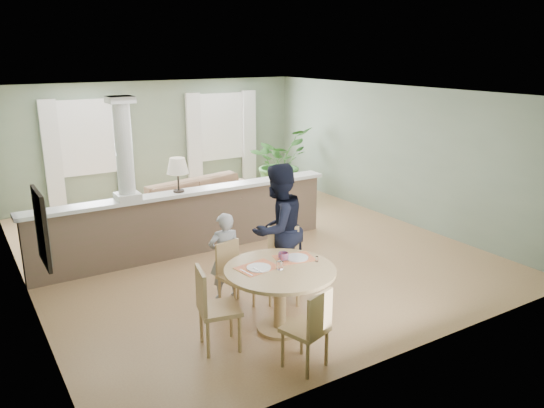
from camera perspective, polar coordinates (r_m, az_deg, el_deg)
ground at (r=9.45m, az=-3.28°, el=-4.61°), size 8.00×8.00×0.00m
room_shell at (r=9.50m, az=-5.44°, el=6.80°), size 7.02×8.02×2.71m
pony_wall at (r=8.99m, az=-9.49°, el=-1.13°), size 5.32×0.38×2.70m
sofa at (r=10.86m, az=-7.25°, el=0.33°), size 2.94×1.62×0.81m
houseplant at (r=12.61m, az=0.78°, el=4.55°), size 1.85×1.76×1.61m
dining_table at (r=6.51m, az=0.86°, el=-8.28°), size 1.36×1.36×0.93m
chair_far_boy at (r=7.20m, az=-4.22°, el=-7.25°), size 0.48×0.48×0.89m
chair_far_man at (r=7.36m, az=1.25°, el=-6.10°), size 0.63×0.63×1.01m
chair_near at (r=5.83m, az=4.17°, el=-12.97°), size 0.53×0.53×0.93m
chair_side at (r=6.20m, az=-6.41°, el=-10.74°), size 0.54×0.54×1.00m
child_person at (r=7.35m, az=-5.10°, el=-5.63°), size 0.49×0.36×1.25m
man_person at (r=7.45m, az=0.62°, el=-2.71°), size 1.07×0.93×1.87m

